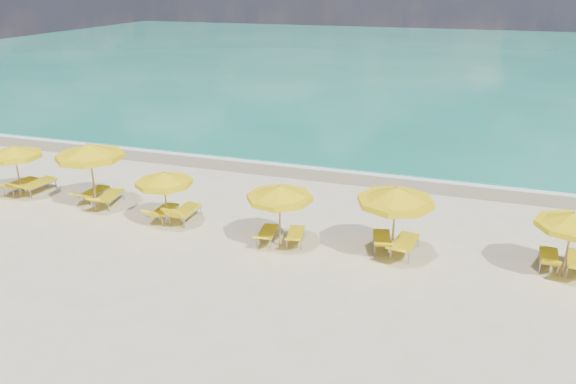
% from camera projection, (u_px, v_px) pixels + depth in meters
% --- Properties ---
extents(ground_plane, '(120.00, 120.00, 0.00)m').
position_uv_depth(ground_plane, '(274.00, 239.00, 19.29)').
color(ground_plane, beige).
extents(ocean, '(120.00, 80.00, 0.30)m').
position_uv_depth(ocean, '(422.00, 59.00, 61.79)').
color(ocean, '#167D63').
rests_on(ocean, ground).
extents(wet_sand_band, '(120.00, 2.60, 0.01)m').
position_uv_depth(wet_sand_band, '(329.00, 173.00, 25.84)').
color(wet_sand_band, tan).
rests_on(wet_sand_band, ground).
extents(foam_line, '(120.00, 1.20, 0.03)m').
position_uv_depth(foam_line, '(333.00, 168.00, 26.55)').
color(foam_line, white).
rests_on(foam_line, ground).
extents(whitecap_near, '(14.00, 0.36, 0.05)m').
position_uv_depth(whitecap_near, '(276.00, 117.00, 36.12)').
color(whitecap_near, white).
rests_on(whitecap_near, ground).
extents(whitecap_far, '(18.00, 0.30, 0.05)m').
position_uv_depth(whitecap_far, '(504.00, 110.00, 38.16)').
color(whitecap_far, white).
rests_on(whitecap_far, ground).
extents(umbrella_1, '(2.83, 2.83, 2.20)m').
position_uv_depth(umbrella_1, '(14.00, 152.00, 22.47)').
color(umbrella_1, tan).
rests_on(umbrella_1, ground).
extents(umbrella_2, '(3.22, 3.22, 2.62)m').
position_uv_depth(umbrella_2, '(89.00, 152.00, 21.26)').
color(umbrella_2, tan).
rests_on(umbrella_2, ground).
extents(umbrella_3, '(2.44, 2.44, 2.07)m').
position_uv_depth(umbrella_3, '(164.00, 179.00, 19.78)').
color(umbrella_3, tan).
rests_on(umbrella_3, ground).
extents(umbrella_4, '(2.58, 2.58, 2.22)m').
position_uv_depth(umbrella_4, '(280.00, 193.00, 18.13)').
color(umbrella_4, tan).
rests_on(umbrella_4, ground).
extents(umbrella_5, '(2.50, 2.50, 2.45)m').
position_uv_depth(umbrella_5, '(396.00, 197.00, 17.32)').
color(umbrella_5, tan).
rests_on(umbrella_5, ground).
extents(umbrella_6, '(2.24, 2.24, 2.14)m').
position_uv_depth(umbrella_6, '(573.00, 221.00, 16.25)').
color(umbrella_6, tan).
rests_on(umbrella_6, ground).
extents(lounger_1_left, '(0.87, 1.96, 0.79)m').
position_uv_depth(lounger_1_left, '(20.00, 187.00, 23.49)').
color(lounger_1_left, '#A5A8AD').
rests_on(lounger_1_left, ground).
extents(lounger_1_right, '(0.92, 2.13, 0.83)m').
position_uv_depth(lounger_1_right, '(37.00, 187.00, 23.37)').
color(lounger_1_right, '#A5A8AD').
rests_on(lounger_1_right, ground).
extents(lounger_2_left, '(0.61, 1.82, 0.70)m').
position_uv_depth(lounger_2_left, '(94.00, 195.00, 22.58)').
color(lounger_2_left, '#A5A8AD').
rests_on(lounger_2_left, ground).
extents(lounger_2_right, '(0.91, 2.02, 0.77)m').
position_uv_depth(lounger_2_right, '(109.00, 200.00, 22.07)').
color(lounger_2_right, '#A5A8AD').
rests_on(lounger_2_right, ground).
extents(lounger_3_left, '(0.61, 1.76, 0.78)m').
position_uv_depth(lounger_3_left, '(163.00, 214.00, 20.77)').
color(lounger_3_left, '#A5A8AD').
rests_on(lounger_3_left, ground).
extents(lounger_3_right, '(0.67, 1.90, 0.93)m').
position_uv_depth(lounger_3_right, '(185.00, 215.00, 20.65)').
color(lounger_3_right, '#A5A8AD').
rests_on(lounger_3_right, ground).
extents(lounger_4_left, '(0.73, 1.71, 0.63)m').
position_uv_depth(lounger_4_left, '(267.00, 236.00, 19.08)').
color(lounger_4_left, '#A5A8AD').
rests_on(lounger_4_left, ground).
extents(lounger_4_right, '(0.84, 1.70, 0.64)m').
position_uv_depth(lounger_4_right, '(296.00, 238.00, 18.97)').
color(lounger_4_right, '#A5A8AD').
rests_on(lounger_4_right, ground).
extents(lounger_5_left, '(0.92, 1.84, 0.73)m').
position_uv_depth(lounger_5_left, '(382.00, 243.00, 18.55)').
color(lounger_5_left, '#A5A8AD').
rests_on(lounger_5_left, ground).
extents(lounger_5_right, '(0.88, 2.08, 0.78)m').
position_uv_depth(lounger_5_right, '(404.00, 248.00, 18.17)').
color(lounger_5_right, '#A5A8AD').
rests_on(lounger_5_right, ground).
extents(lounger_6_left, '(0.66, 1.72, 0.73)m').
position_uv_depth(lounger_6_left, '(548.00, 261.00, 17.38)').
color(lounger_6_left, '#A5A8AD').
rests_on(lounger_6_left, ground).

